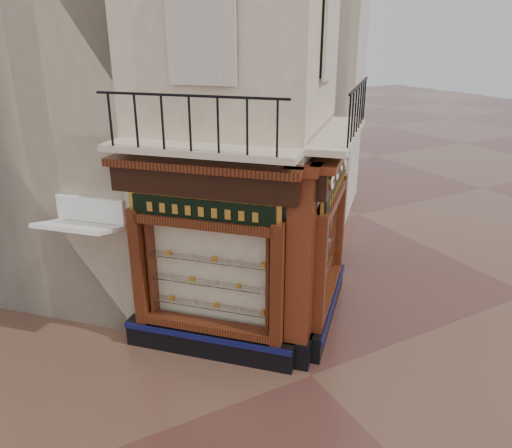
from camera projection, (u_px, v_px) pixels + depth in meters
ground at (311, 375)px, 9.46m from camera, size 80.00×80.00×0.00m
main_building at (179, 35)px, 12.32m from camera, size 11.31×11.31×12.00m
neighbour_left at (61, 55)px, 13.42m from camera, size 11.31×11.31×11.00m
neighbour_right at (227, 51)px, 15.63m from camera, size 11.31×11.31×11.00m
shopfront_left at (206, 265)px, 9.40m from camera, size 2.86×2.86×3.98m
shopfront_right at (328, 238)px, 10.65m from camera, size 2.86×2.86×3.98m
corner_pilaster at (300, 273)px, 9.16m from camera, size 0.85×0.85×3.98m
balcony at (274, 141)px, 9.14m from camera, size 5.94×2.97×1.03m
clock_a at (331, 181)px, 8.83m from camera, size 0.28×0.28×0.34m
clock_b at (336, 172)px, 9.40m from camera, size 0.27×0.27×0.34m
clock_c at (341, 164)px, 9.96m from camera, size 0.26×0.26×0.31m
clock_d at (344, 157)px, 10.50m from camera, size 0.32×0.32×0.40m
clock_e at (348, 151)px, 11.01m from camera, size 0.30×0.30×0.37m
awning at (94, 340)px, 10.54m from camera, size 1.70×1.70×0.30m
signboard_left at (202, 211)px, 8.92m from camera, size 2.11×2.11×0.57m
signboard_right at (334, 188)px, 10.22m from camera, size 2.07×2.07×0.55m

